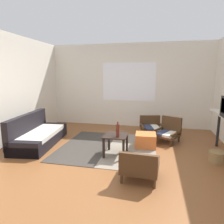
# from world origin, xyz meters

# --- Properties ---
(ground_plane) EXTENTS (7.80, 7.80, 0.00)m
(ground_plane) POSITION_xyz_m (0.00, 0.00, 0.00)
(ground_plane) COLOR brown
(far_wall_with_window) EXTENTS (5.60, 0.13, 2.70)m
(far_wall_with_window) POSITION_xyz_m (0.00, 3.06, 1.35)
(far_wall_with_window) COLOR silver
(far_wall_with_window) RESTS_ON ground
(area_rug) EXTENTS (2.22, 2.25, 0.01)m
(area_rug) POSITION_xyz_m (-0.16, 0.83, 0.00)
(area_rug) COLOR #38332D
(area_rug) RESTS_ON ground
(couch) EXTENTS (0.98, 1.89, 0.75)m
(couch) POSITION_xyz_m (-1.93, 0.67, 0.23)
(couch) COLOR black
(couch) RESTS_ON ground
(coffee_table) EXTENTS (0.49, 0.56, 0.45)m
(coffee_table) POSITION_xyz_m (0.10, 0.42, 0.35)
(coffee_table) COLOR black
(coffee_table) RESTS_ON ground
(armchair_by_window) EXTENTS (0.73, 0.73, 0.52)m
(armchair_by_window) POSITION_xyz_m (0.79, 2.12, 0.24)
(armchair_by_window) COLOR #472D19
(armchair_by_window) RESTS_ON ground
(armchair_striped_foreground) EXTENTS (0.63, 0.63, 0.52)m
(armchair_striped_foreground) POSITION_xyz_m (0.68, -0.53, 0.25)
(armchair_striped_foreground) COLOR #472D19
(armchair_striped_foreground) RESTS_ON ground
(armchair_corner) EXTENTS (0.75, 0.76, 0.62)m
(armchair_corner) POSITION_xyz_m (1.24, 1.60, 0.27)
(armchair_corner) COLOR #472D19
(armchair_corner) RESTS_ON ground
(ottoman_orange) EXTENTS (0.50, 0.50, 0.32)m
(ottoman_orange) POSITION_xyz_m (0.69, 1.06, 0.16)
(ottoman_orange) COLOR #D1662D
(ottoman_orange) RESTS_ON ground
(glass_bottle) EXTENTS (0.07, 0.07, 0.32)m
(glass_bottle) POSITION_xyz_m (0.16, 0.28, 0.58)
(glass_bottle) COLOR #5B2319
(glass_bottle) RESTS_ON coffee_table
(wicker_basket) EXTENTS (0.31, 0.31, 0.23)m
(wicker_basket) POSITION_xyz_m (2.10, 0.46, 0.11)
(wicker_basket) COLOR olive
(wicker_basket) RESTS_ON ground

